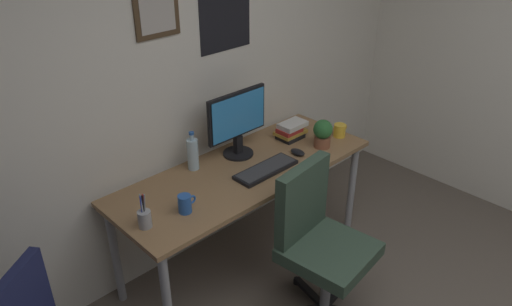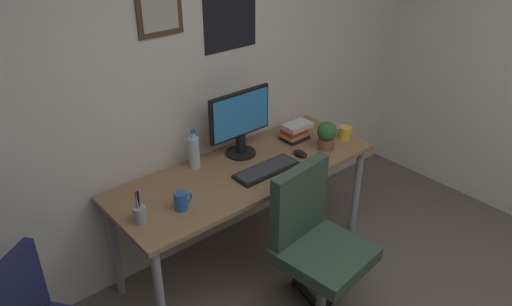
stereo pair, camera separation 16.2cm
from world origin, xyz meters
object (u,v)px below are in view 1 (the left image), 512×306
at_px(office_chair, 318,237).
at_px(keyboard, 266,169).
at_px(coffee_mug_near, 185,204).
at_px(book_stack_left, 291,131).
at_px(coffee_mug_far, 340,130).
at_px(monitor, 237,121).
at_px(water_bottle, 193,154).
at_px(pen_cup, 145,218).
at_px(computer_mouse, 298,152).
at_px(potted_plant, 323,133).

xyz_separation_m(office_chair, keyboard, (0.06, 0.49, 0.21)).
relative_size(coffee_mug_near, book_stack_left, 0.53).
relative_size(coffee_mug_near, coffee_mug_far, 0.91).
distance_m(monitor, water_bottle, 0.35).
relative_size(water_bottle, pen_cup, 1.26).
bearing_deg(office_chair, keyboard, 82.51).
distance_m(keyboard, book_stack_left, 0.49).
distance_m(computer_mouse, book_stack_left, 0.25).
distance_m(coffee_mug_near, book_stack_left, 1.08).
xyz_separation_m(office_chair, potted_plant, (0.57, 0.45, 0.30)).
xyz_separation_m(office_chair, coffee_mug_far, (0.78, 0.47, 0.25)).
distance_m(monitor, coffee_mug_far, 0.78).
bearing_deg(water_bottle, monitor, -9.62).
height_order(office_chair, computer_mouse, office_chair).
distance_m(computer_mouse, coffee_mug_far, 0.42).
bearing_deg(office_chair, computer_mouse, 53.50).
distance_m(office_chair, keyboard, 0.53).
bearing_deg(coffee_mug_far, monitor, 156.54).
xyz_separation_m(pen_cup, book_stack_left, (1.29, 0.16, 0.00)).
bearing_deg(book_stack_left, pen_cup, -172.74).
height_order(keyboard, coffee_mug_near, coffee_mug_near).
relative_size(computer_mouse, book_stack_left, 0.52).
bearing_deg(keyboard, water_bottle, 131.75).
relative_size(coffee_mug_far, pen_cup, 0.61).
xyz_separation_m(keyboard, book_stack_left, (0.45, 0.20, 0.05)).
distance_m(coffee_mug_far, book_stack_left, 0.35).
distance_m(office_chair, computer_mouse, 0.65).
bearing_deg(computer_mouse, keyboard, -178.87).
bearing_deg(book_stack_left, potted_plant, -76.42).
xyz_separation_m(potted_plant, pen_cup, (-1.35, 0.07, -0.05)).
distance_m(keyboard, coffee_mug_near, 0.62).
distance_m(monitor, potted_plant, 0.59).
bearing_deg(potted_plant, coffee_mug_near, 178.40).
bearing_deg(coffee_mug_far, water_bottle, 160.71).
xyz_separation_m(monitor, potted_plant, (0.48, -0.31, -0.13)).
distance_m(keyboard, coffee_mug_far, 0.72).
distance_m(monitor, pen_cup, 0.92).
bearing_deg(keyboard, pen_cup, 177.52).
distance_m(potted_plant, pen_cup, 1.35).
relative_size(pen_cup, book_stack_left, 0.95).
bearing_deg(coffee_mug_far, book_stack_left, 140.78).
relative_size(computer_mouse, potted_plant, 0.56).
height_order(office_chair, keyboard, office_chair).
height_order(coffee_mug_far, potted_plant, potted_plant).
bearing_deg(pen_cup, book_stack_left, 7.26).
height_order(office_chair, book_stack_left, office_chair).
relative_size(keyboard, potted_plant, 2.21).
height_order(office_chair, pen_cup, office_chair).
height_order(water_bottle, coffee_mug_near, water_bottle).
distance_m(keyboard, pen_cup, 0.85).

